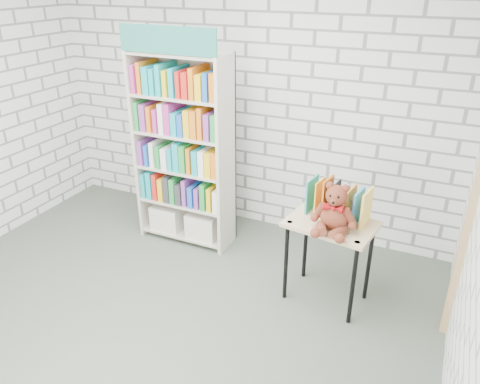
% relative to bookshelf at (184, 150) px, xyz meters
% --- Properties ---
extents(ground, '(4.50, 4.50, 0.00)m').
position_rel_bookshelf_xyz_m(ground, '(0.39, -1.36, -1.00)').
color(ground, '#495446').
rests_on(ground, ground).
extents(room_shell, '(4.52, 4.02, 2.81)m').
position_rel_bookshelf_xyz_m(room_shell, '(0.39, -1.36, 0.78)').
color(room_shell, silver).
rests_on(room_shell, ground).
extents(bookshelf, '(0.98, 0.38, 2.19)m').
position_rel_bookshelf_xyz_m(bookshelf, '(0.00, 0.00, 0.00)').
color(bookshelf, beige).
rests_on(bookshelf, ground).
extents(display_table, '(0.77, 0.59, 0.76)m').
position_rel_bookshelf_xyz_m(display_table, '(1.63, -0.42, -0.35)').
color(display_table, tan).
rests_on(display_table, ground).
extents(table_books, '(0.52, 0.29, 0.29)m').
position_rel_bookshelf_xyz_m(table_books, '(1.65, -0.30, -0.09)').
color(table_books, teal).
rests_on(table_books, display_table).
extents(teddy_bear, '(0.37, 0.34, 0.40)m').
position_rel_bookshelf_xyz_m(teddy_bear, '(1.67, -0.54, -0.08)').
color(teddy_bear, maroon).
rests_on(teddy_bear, display_table).
extents(door_trim, '(0.05, 0.12, 2.10)m').
position_rel_bookshelf_xyz_m(door_trim, '(2.61, -0.41, 0.05)').
color(door_trim, tan).
rests_on(door_trim, ground).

